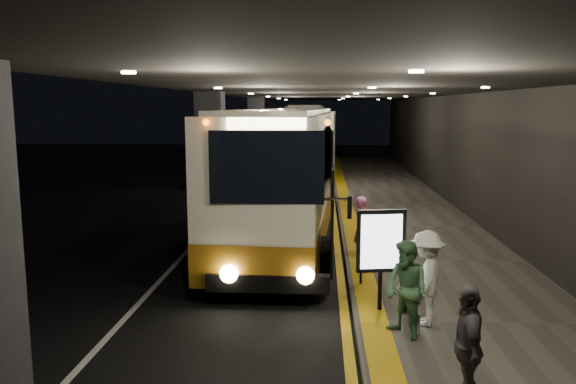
{
  "coord_description": "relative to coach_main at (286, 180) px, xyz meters",
  "views": [
    {
      "loc": [
        1.88,
        -12.91,
        3.97
      ],
      "look_at": [
        0.99,
        1.85,
        1.7
      ],
      "focal_mm": 35.0,
      "sensor_mm": 36.0,
      "label": 1
    }
  ],
  "objects": [
    {
      "name": "passenger_waiting_grey",
      "position": [
        2.9,
        -9.57,
        -0.85
      ],
      "size": [
        0.56,
        0.99,
        1.63
      ],
      "primitive_type": "imported",
      "rotation": [
        0.0,
        0.0,
        -1.64
      ],
      "color": "#47484C",
      "rests_on": "sidewalk"
    },
    {
      "name": "canopy",
      "position": [
        1.65,
        1.5,
        2.79
      ],
      "size": [
        9.0,
        50.0,
        0.4
      ],
      "primitive_type": "cube",
      "color": "black",
      "rests_on": "support_columns"
    },
    {
      "name": "lane_line_white",
      "position": [
        -2.65,
        1.5,
        -1.8
      ],
      "size": [
        0.12,
        50.0,
        0.01
      ],
      "primitive_type": "cube",
      "color": "silver",
      "rests_on": "ground"
    },
    {
      "name": "info_sign",
      "position": [
        2.15,
        -6.18,
        -0.35
      ],
      "size": [
        0.92,
        0.25,
        1.93
      ],
      "rotation": [
        0.0,
        0.0,
        0.16
      ],
      "color": "black",
      "rests_on": "sidewalk"
    },
    {
      "name": "bag_polka",
      "position": [
        2.57,
        -7.24,
        -1.48
      ],
      "size": [
        0.3,
        0.15,
        0.35
      ],
      "primitive_type": "cube",
      "rotation": [
        0.0,
        0.0,
        0.1
      ],
      "color": "black",
      "rests_on": "sidewalk"
    },
    {
      "name": "coach_main",
      "position": [
        0.0,
        0.0,
        0.0
      ],
      "size": [
        3.14,
        12.18,
        3.77
      ],
      "rotation": [
        0.0,
        0.0,
        -0.05
      ],
      "color": "beige",
      "rests_on": "ground"
    },
    {
      "name": "coach_second",
      "position": [
        0.12,
        15.87,
        -0.15
      ],
      "size": [
        2.46,
        11.06,
        3.46
      ],
      "rotation": [
        0.0,
        0.0,
        -0.01
      ],
      "color": "beige",
      "rests_on": "ground"
    },
    {
      "name": "passenger_waiting_white",
      "position": [
        2.88,
        -6.8,
        -0.82
      ],
      "size": [
        0.81,
        1.19,
        1.68
      ],
      "primitive_type": "imported",
      "rotation": [
        0.0,
        0.0,
        -1.88
      ],
      "color": "white",
      "rests_on": "sidewalk"
    },
    {
      "name": "passenger_waiting_green",
      "position": [
        2.46,
        -7.39,
        -0.84
      ],
      "size": [
        0.87,
        0.93,
        1.64
      ],
      "primitive_type": "imported",
      "rotation": [
        0.0,
        0.0,
        -0.92
      ],
      "color": "#42784D",
      "rests_on": "sidewalk"
    },
    {
      "name": "tactile_strip",
      "position": [
        2.0,
        1.5,
        -1.65
      ],
      "size": [
        0.5,
        50.0,
        0.01
      ],
      "primitive_type": "cube",
      "color": "gold",
      "rests_on": "sidewalk"
    },
    {
      "name": "kerb_stripe_yellow",
      "position": [
        1.5,
        1.5,
        -1.8
      ],
      "size": [
        0.18,
        50.0,
        0.01
      ],
      "primitive_type": "cube",
      "color": "gold",
      "rests_on": "ground"
    },
    {
      "name": "passenger_boarding",
      "position": [
        2.07,
        -2.53,
        -0.86
      ],
      "size": [
        0.45,
        0.63,
        1.6
      ],
      "primitive_type": "imported",
      "rotation": [
        0.0,
        0.0,
        1.69
      ],
      "color": "#D764A9",
      "rests_on": "sidewalk"
    },
    {
      "name": "support_columns",
      "position": [
        -2.35,
        0.5,
        0.39
      ],
      "size": [
        0.8,
        24.8,
        4.4
      ],
      "color": "black",
      "rests_on": "ground"
    },
    {
      "name": "terminal_wall",
      "position": [
        6.15,
        1.5,
        1.19
      ],
      "size": [
        0.1,
        50.0,
        6.0
      ],
      "primitive_type": "cube",
      "color": "black",
      "rests_on": "ground"
    },
    {
      "name": "sidewalk",
      "position": [
        3.9,
        1.5,
        -1.73
      ],
      "size": [
        4.5,
        50.0,
        0.15
      ],
      "primitive_type": "cube",
      "color": "#514C44",
      "rests_on": "ground"
    },
    {
      "name": "ground",
      "position": [
        -0.85,
        -3.5,
        -1.81
      ],
      "size": [
        90.0,
        90.0,
        0.0
      ],
      "primitive_type": "plane",
      "color": "black"
    },
    {
      "name": "stanchion_post",
      "position": [
        1.9,
        -4.61,
        -1.15
      ],
      "size": [
        0.05,
        0.05,
        1.02
      ],
      "primitive_type": "cylinder",
      "color": "black",
      "rests_on": "sidewalk"
    },
    {
      "name": "coach_third",
      "position": [
        -0.09,
        27.25,
        0.08
      ],
      "size": [
        2.76,
        12.51,
        3.92
      ],
      "rotation": [
        0.0,
        0.0,
        -0.01
      ],
      "color": "beige",
      "rests_on": "ground"
    }
  ]
}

